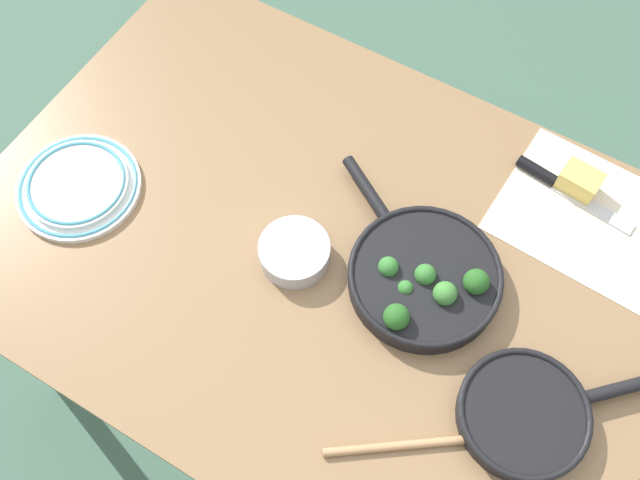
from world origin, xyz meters
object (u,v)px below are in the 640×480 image
(grater_knife, at_px, (557,184))
(dinner_plate_stack, at_px, (78,185))
(skillet_broccoli, at_px, (424,277))
(prep_bowl_steel, at_px, (294,252))
(cheese_block, at_px, (579,182))
(skillet_eggs, at_px, (525,414))
(wooden_spoon, at_px, (457,440))

(grater_knife, xyz_separation_m, dinner_plate_stack, (0.82, 0.49, 0.00))
(skillet_broccoli, relative_size, prep_bowl_steel, 2.93)
(cheese_block, bearing_deg, grater_knife, 23.85)
(skillet_eggs, height_order, cheese_block, cheese_block)
(dinner_plate_stack, bearing_deg, wooden_spoon, 175.51)
(skillet_eggs, bearing_deg, prep_bowl_steel, 128.22)
(skillet_broccoli, height_order, grater_knife, skillet_broccoli)
(wooden_spoon, distance_m, grater_knife, 0.56)
(skillet_eggs, bearing_deg, grater_knife, 60.36)
(skillet_broccoli, relative_size, wooden_spoon, 1.27)
(skillet_eggs, xyz_separation_m, dinner_plate_stack, (0.95, 0.03, -0.01))
(skillet_broccoli, bearing_deg, cheese_block, -85.45)
(skillet_eggs, height_order, grater_knife, skillet_eggs)
(skillet_broccoli, bearing_deg, grater_knife, -81.50)
(skillet_eggs, xyz_separation_m, grater_knife, (0.12, -0.46, -0.01))
(dinner_plate_stack, height_order, prep_bowl_steel, prep_bowl_steel)
(skillet_eggs, height_order, prep_bowl_steel, same)
(skillet_eggs, distance_m, grater_knife, 0.48)
(grater_knife, relative_size, prep_bowl_steel, 1.91)
(cheese_block, distance_m, dinner_plate_stack, 1.00)
(cheese_block, height_order, dinner_plate_stack, cheese_block)
(cheese_block, bearing_deg, skillet_broccoli, 63.19)
(grater_knife, bearing_deg, dinner_plate_stack, -141.66)
(skillet_broccoli, distance_m, wooden_spoon, 0.30)
(wooden_spoon, bearing_deg, grater_knife, 58.90)
(grater_knife, height_order, cheese_block, cheese_block)
(skillet_broccoli, bearing_deg, prep_bowl_steel, 49.33)
(grater_knife, distance_m, cheese_block, 0.04)
(skillet_eggs, relative_size, dinner_plate_stack, 1.20)
(skillet_broccoli, distance_m, dinner_plate_stack, 0.70)
(dinner_plate_stack, xyz_separation_m, prep_bowl_steel, (-0.45, -0.09, 0.01))
(skillet_eggs, distance_m, wooden_spoon, 0.12)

